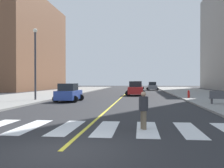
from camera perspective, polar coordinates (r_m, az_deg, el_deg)
ground_plane at (r=8.34m, az=-11.17°, el=-14.13°), size 220.00×220.00×0.00m
sidewalk_kerb_west at (r=31.37m, az=-21.68°, el=-3.13°), size 10.00×120.00×0.15m
crosswalk_paint at (r=12.12m, az=-5.48°, el=-9.41°), size 13.50×4.00×0.01m
lane_divider_paint at (r=47.80m, az=3.22°, el=-1.88°), size 0.16×80.00×0.01m
low_rise_brick_west at (r=69.37m, az=-20.14°, el=7.83°), size 16.00×32.00×21.66m
car_gray_nearest at (r=60.57m, az=8.71°, el=-0.51°), size 2.68×4.29×1.92m
car_red_second at (r=38.56m, az=5.10°, el=-1.05°), size 2.91×4.65×2.08m
car_blue_third at (r=27.61m, az=-9.34°, el=-1.94°), size 2.64×4.21×1.87m
car_white_fourth at (r=66.90m, az=5.66°, el=-0.33°), size 2.91×4.65×2.07m
park_bench at (r=24.48m, az=22.34°, el=-2.75°), size 1.85×0.73×1.12m
pedestrian_crossing at (r=11.68m, az=6.83°, el=-5.29°), size 0.41×0.41×1.66m
fire_hydrant at (r=32.41m, az=16.23°, el=-2.10°), size 0.26×0.26×0.89m
street_lamp at (r=29.09m, az=-16.26°, el=5.47°), size 0.44×0.44×7.52m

